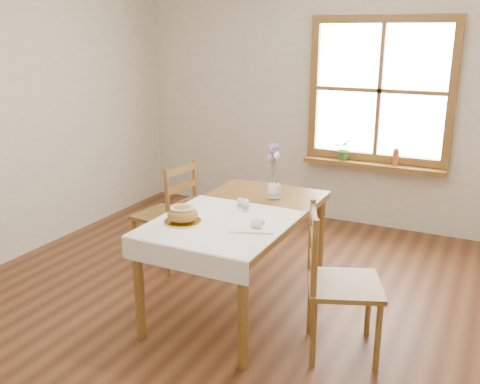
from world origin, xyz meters
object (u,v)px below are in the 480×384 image
object	(u,v)px
bread_plate	(183,221)
flower_vase	(274,192)
dining_table	(240,222)
chair_left	(164,213)
chair_right	(344,283)

from	to	relation	value
bread_plate	flower_vase	bearing A→B (deg)	67.58
dining_table	flower_vase	bearing A→B (deg)	76.08
dining_table	bread_plate	xyz separation A→B (m)	(-0.24, -0.41, 0.10)
flower_vase	bread_plate	bearing A→B (deg)	-112.42
chair_left	bread_plate	bearing A→B (deg)	47.42
chair_right	flower_vase	distance (m)	1.09
dining_table	chair_right	world-z (taller)	chair_right
chair_right	bread_plate	size ratio (longest dim) A/B	3.95
dining_table	bread_plate	size ratio (longest dim) A/B	6.42
chair_left	chair_right	distance (m)	1.93
dining_table	chair_right	bearing A→B (deg)	-17.88
dining_table	bread_plate	distance (m)	0.49
chair_left	flower_vase	distance (m)	1.08
dining_table	bread_plate	world-z (taller)	bread_plate
chair_right	dining_table	bearing A→B (deg)	50.30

